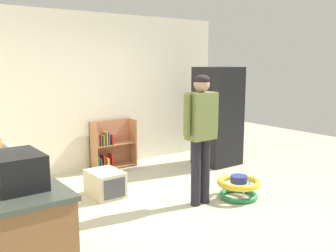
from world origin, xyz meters
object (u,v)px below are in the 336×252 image
(pet_carrier, at_px, (105,183))
(green_cup, at_px, (21,159))
(microwave, at_px, (17,170))
(baby_walker, at_px, (239,187))
(kitchen_counter, at_px, (0,212))
(standing_person, at_px, (201,127))
(yellow_cup, at_px, (4,159))
(refrigerator, at_px, (218,116))
(bookshelf, at_px, (110,147))

(pet_carrier, height_order, green_cup, green_cup)
(microwave, bearing_deg, baby_walker, 8.48)
(kitchen_counter, relative_size, baby_walker, 4.01)
(standing_person, height_order, yellow_cup, standing_person)
(kitchen_counter, distance_m, baby_walker, 3.08)
(standing_person, relative_size, microwave, 3.58)
(baby_walker, relative_size, yellow_cup, 6.36)
(refrigerator, distance_m, microwave, 4.53)
(kitchen_counter, relative_size, standing_person, 1.41)
(refrigerator, relative_size, yellow_cup, 18.74)
(bookshelf, height_order, standing_person, standing_person)
(pet_carrier, bearing_deg, microwave, -134.33)
(kitchen_counter, relative_size, bookshelf, 2.85)
(baby_walker, distance_m, green_cup, 2.94)
(baby_walker, height_order, yellow_cup, yellow_cup)
(kitchen_counter, xyz_separation_m, standing_person, (2.47, -0.13, 0.59))
(microwave, relative_size, yellow_cup, 5.05)
(refrigerator, distance_m, standing_person, 2.11)
(baby_walker, relative_size, green_cup, 6.36)
(kitchen_counter, bearing_deg, green_cup, -1.53)
(bookshelf, bearing_deg, pet_carrier, -121.05)
(bookshelf, relative_size, microwave, 1.77)
(kitchen_counter, bearing_deg, baby_walker, -5.27)
(kitchen_counter, bearing_deg, refrigerator, 16.73)
(pet_carrier, xyz_separation_m, green_cup, (-1.38, -0.91, 0.77))
(kitchen_counter, relative_size, pet_carrier, 4.39)
(kitchen_counter, xyz_separation_m, yellow_cup, (0.09, 0.09, 0.50))
(standing_person, height_order, microwave, standing_person)
(refrigerator, relative_size, microwave, 3.71)
(pet_carrier, relative_size, green_cup, 5.81)
(bookshelf, xyz_separation_m, baby_walker, (0.71, -2.42, -0.22))
(yellow_cup, bearing_deg, bookshelf, 42.26)
(refrigerator, distance_m, yellow_cup, 4.15)
(refrigerator, xyz_separation_m, pet_carrier, (-2.48, -0.32, -0.71))
(bookshelf, bearing_deg, kitchen_counter, -137.66)
(refrigerator, height_order, baby_walker, refrigerator)
(pet_carrier, xyz_separation_m, microwave, (-1.60, -1.64, 0.86))
(baby_walker, bearing_deg, green_cup, 174.43)
(baby_walker, bearing_deg, microwave, -171.52)
(standing_person, xyz_separation_m, green_cup, (-2.24, 0.12, -0.09))
(bookshelf, height_order, microwave, microwave)
(kitchen_counter, xyz_separation_m, baby_walker, (3.05, -0.28, -0.29))
(refrigerator, height_order, bookshelf, refrigerator)
(microwave, distance_m, yellow_cup, 0.84)
(refrigerator, bearing_deg, microwave, -154.32)
(standing_person, bearing_deg, pet_carrier, 130.11)
(standing_person, distance_m, baby_walker, 1.06)
(bookshelf, bearing_deg, standing_person, -86.71)
(kitchen_counter, height_order, refrigerator, refrigerator)
(refrigerator, bearing_deg, green_cup, -162.26)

